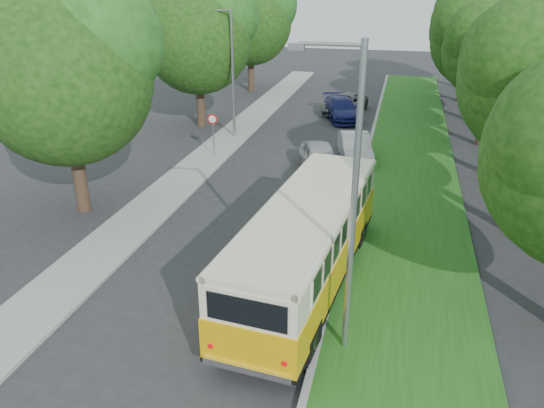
% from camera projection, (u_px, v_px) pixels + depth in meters
% --- Properties ---
extents(ground, '(120.00, 120.00, 0.00)m').
position_uv_depth(ground, '(222.00, 281.00, 17.34)').
color(ground, '#2A2A2D').
rests_on(ground, ground).
extents(curb, '(0.20, 70.00, 0.15)m').
position_uv_depth(curb, '(349.00, 225.00, 20.97)').
color(curb, gray).
rests_on(curb, ground).
extents(grass_verge, '(4.50, 70.00, 0.13)m').
position_uv_depth(grass_verge, '(410.00, 232.00, 20.47)').
color(grass_verge, '#215416').
rests_on(grass_verge, ground).
extents(sidewalk, '(2.20, 70.00, 0.12)m').
position_uv_depth(sidewalk, '(153.00, 206.00, 22.82)').
color(sidewalk, gray).
rests_on(sidewalk, ground).
extents(treeline, '(24.27, 41.91, 9.46)m').
position_uv_depth(treeline, '(371.00, 37.00, 30.32)').
color(treeline, '#332319').
rests_on(treeline, ground).
extents(lamppost_near, '(1.71, 0.16, 8.00)m').
position_uv_depth(lamppost_near, '(350.00, 198.00, 12.45)').
color(lamppost_near, gray).
rests_on(lamppost_near, ground).
extents(lamppost_far, '(1.71, 0.16, 7.50)m').
position_uv_depth(lamppost_far, '(231.00, 69.00, 30.98)').
color(lamppost_far, gray).
rests_on(lamppost_far, ground).
extents(warning_sign, '(0.56, 0.10, 2.50)m').
position_uv_depth(warning_sign, '(213.00, 127.00, 28.31)').
color(warning_sign, gray).
rests_on(warning_sign, ground).
extents(vintage_bus, '(3.58, 10.13, 2.95)m').
position_uv_depth(vintage_bus, '(307.00, 246.00, 16.44)').
color(vintage_bus, '#EBAD07').
rests_on(vintage_bus, ground).
extents(car_silver, '(3.07, 4.78, 1.52)m').
position_uv_depth(car_silver, '(320.00, 159.00, 26.37)').
color(car_silver, '#ADADB2').
rests_on(car_silver, ground).
extents(car_white, '(2.39, 4.50, 1.41)m').
position_uv_depth(car_white, '(355.00, 147.00, 28.35)').
color(car_white, silver).
rests_on(car_white, ground).
extents(car_blue, '(3.57, 5.32, 1.43)m').
position_uv_depth(car_blue, '(342.00, 109.00, 36.41)').
color(car_blue, navy).
rests_on(car_blue, ground).
extents(car_grey, '(3.24, 5.28, 1.37)m').
position_uv_depth(car_grey, '(345.00, 103.00, 38.16)').
color(car_grey, '#55575C').
rests_on(car_grey, ground).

